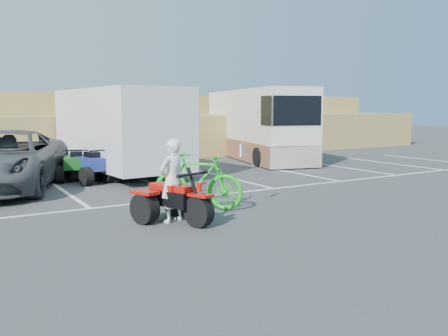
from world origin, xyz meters
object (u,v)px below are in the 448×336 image
quad_atv_blue (94,182)px  quad_atv_green (77,180)px  red_trike_atv (178,223)px  green_dirt_bike (198,181)px  cargo_trailer (119,129)px  rider (172,181)px  rv_motorhome (256,129)px  grey_pickup (4,160)px

quad_atv_blue → quad_atv_green: quad_atv_blue is taller
red_trike_atv → quad_atv_green: 7.02m
green_dirt_bike → quad_atv_blue: size_ratio=1.31×
quad_atv_green → cargo_trailer: bearing=35.1°
rider → rv_motorhome: 12.79m
rider → quad_atv_green: rider is taller
green_dirt_bike → cargo_trailer: cargo_trailer is taller
quad_atv_blue → quad_atv_green: size_ratio=1.03×
grey_pickup → green_dirt_bike: bearing=-34.6°
grey_pickup → quad_atv_blue: (2.58, -0.03, -0.85)m
rider → grey_pickup: bearing=-88.6°
red_trike_atv → cargo_trailer: size_ratio=0.25×
green_dirt_bike → rv_motorhome: bearing=5.8°
red_trike_atv → green_dirt_bike: 1.58m
rider → green_dirt_bike: size_ratio=0.79×
rider → green_dirt_bike: (1.06, 0.88, -0.21)m
green_dirt_bike → cargo_trailer: 6.71m
red_trike_atv → grey_pickup: 6.88m
cargo_trailer → quad_atv_blue: 2.50m
green_dirt_bike → grey_pickup: grey_pickup is taller
red_trike_atv → rider: size_ratio=0.97×
rv_motorhome → quad_atv_green: rv_motorhome is taller
cargo_trailer → green_dirt_bike: bearing=-97.5°
rider → grey_pickup: 6.67m
grey_pickup → red_trike_atv: bearing=-46.5°
rv_motorhome → quad_atv_green: 9.38m
red_trike_atv → rider: (-0.05, 0.14, 0.87)m
cargo_trailer → rv_motorhome: (7.23, 1.91, -0.27)m
quad_atv_blue → green_dirt_bike: bearing=-89.1°
quad_atv_green → grey_pickup: bearing=-148.1°
rider → grey_pickup: (-2.50, 6.19, -0.02)m
rv_motorhome → quad_atv_blue: bearing=-145.3°
grey_pickup → quad_atv_blue: grey_pickup is taller
rider → quad_atv_green: bearing=-108.4°
red_trike_atv → grey_pickup: bearing=91.4°
quad_atv_blue → grey_pickup: bearing=169.7°
green_dirt_bike → quad_atv_blue: 5.41m
grey_pickup → rv_motorhome: size_ratio=0.68×
red_trike_atv → rv_motorhome: bearing=27.3°
rider → quad_atv_green: 6.93m
quad_atv_blue → quad_atv_green: bearing=106.5°
rv_motorhome → quad_atv_blue: size_ratio=5.34×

